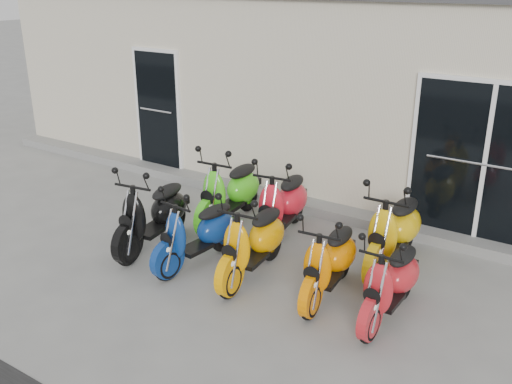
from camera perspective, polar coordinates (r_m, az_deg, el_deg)
ground at (r=7.66m, az=-2.49°, el=-6.59°), size 80.00×80.00×0.00m
building at (r=11.58m, az=12.87°, el=10.78°), size 14.00×6.00×3.20m
front_step at (r=9.19m, az=4.88°, el=-1.29°), size 14.00×0.40×0.15m
door_left at (r=10.76m, az=-9.77°, el=8.41°), size 1.07×0.08×2.22m
door_right at (r=8.11m, az=22.00°, el=3.06°), size 2.02×0.08×2.22m
scooter_front_black at (r=7.82m, az=-10.35°, el=-1.27°), size 0.85×1.77×1.26m
scooter_front_blue at (r=7.29m, az=-5.93°, el=-3.19°), size 0.71×1.60×1.14m
scooter_front_orange_a at (r=6.94m, az=-0.31°, el=-4.05°), size 0.75×1.69×1.21m
scooter_front_orange_b at (r=6.60m, az=7.39°, el=-5.98°), size 0.71×1.60×1.14m
scooter_front_red at (r=6.31m, az=13.39°, el=-7.88°), size 0.56×1.52×1.12m
scooter_back_green at (r=8.45m, az=-2.66°, el=0.92°), size 0.77×1.80×1.30m
scooter_back_red at (r=8.01m, az=2.67°, el=-0.36°), size 0.88×1.79×1.27m
scooter_back_yellow at (r=7.36m, az=13.70°, el=-2.87°), size 0.66×1.75×1.29m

